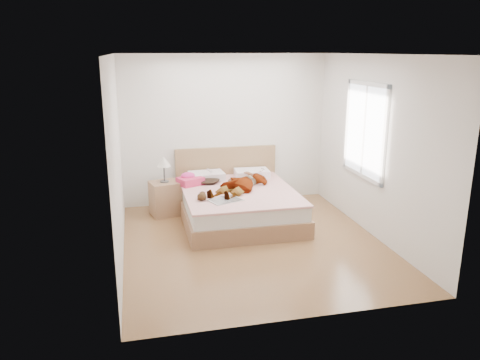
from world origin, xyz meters
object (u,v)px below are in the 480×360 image
Objects in this scene: coffee_mug at (228,196)px; phone at (210,171)px; magazine at (226,200)px; nightstand at (165,196)px; plush_toy at (202,196)px; towel at (190,180)px; woman at (244,180)px; bed at (237,202)px.

phone is at bearing 96.55° from coffee_mug.
magazine is (0.07, -1.04, -0.19)m from phone.
magazine is 0.55× the size of nightstand.
nightstand is (-0.48, 0.93, -0.24)m from plush_toy.
nightstand reaches higher than towel.
magazine is at bearing -81.97° from woman.
woman is 15.44× the size of phone.
towel reaches higher than plush_toy.
towel is 2.09× the size of plush_toy.
bed is (0.37, -0.47, -0.43)m from phone.
coffee_mug is (0.46, -0.91, -0.04)m from towel.
phone is at bearing -176.72° from woman.
bed is 17.74× the size of coffee_mug.
plush_toy is at bearing 173.73° from coffee_mug.
magazine is at bearing -117.85° from bed.
bed is 0.88m from towel.
nightstand reaches higher than coffee_mug.
woman is 0.78m from magazine.
phone reaches higher than woman.
plush_toy is (-0.27, -0.95, -0.14)m from phone.
coffee_mug is at bearing 50.67° from magazine.
towel reaches higher than coffee_mug.
bed is at bearing -28.84° from towel.
nightstand reaches higher than magazine.
nightstand is (-0.75, -0.01, -0.38)m from phone.
nightstand is (-0.87, 0.97, -0.23)m from coffee_mug.
woman is at bearing 35.24° from plush_toy.
magazine is at bearing -51.51° from nightstand.
towel is at bearing 144.02° from phone.
coffee_mug is (-0.39, -0.59, -0.07)m from woman.
towel is at bearing -8.50° from nightstand.
coffee_mug reaches higher than magazine.
woman is 0.65m from phone.
bed reaches higher than towel.
bed reaches higher than coffee_mug.
phone is 0.46× the size of plush_toy.
plush_toy is (-0.34, 0.10, 0.05)m from magazine.
woman is at bearing 56.65° from coffee_mug.
bed is at bearing -99.64° from phone.
coffee_mug is 0.12× the size of nightstand.
towel is at bearing 151.16° from bed.
coffee_mug is (-0.26, -0.52, 0.28)m from bed.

